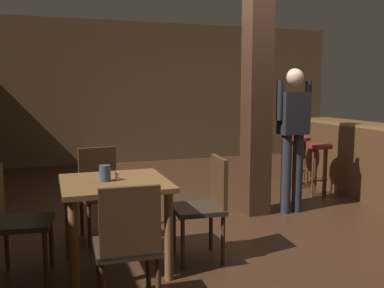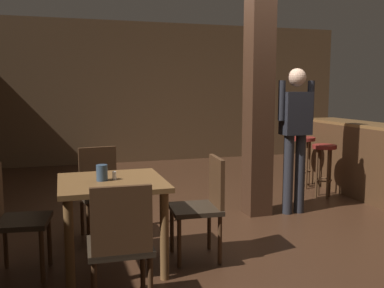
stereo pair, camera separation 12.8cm
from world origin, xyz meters
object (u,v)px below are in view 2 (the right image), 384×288
object	(u,v)px
chair_south	(121,242)
bar_stool_mid	(303,150)
dining_table	(112,197)
chair_west	(11,215)
chair_north	(101,187)
salt_shaker	(114,176)
napkin_cup	(102,173)
bar_stool_near	(324,159)
bar_counter	(359,159)
chair_east	(204,202)
standing_person	(295,130)

from	to	relation	value
chair_south	bar_stool_mid	size ratio (longest dim) A/B	1.16
dining_table	chair_west	size ratio (longest dim) A/B	0.96
chair_north	salt_shaker	bearing A→B (deg)	-86.54
napkin_cup	bar_stool_near	bearing A→B (deg)	25.50
chair_south	bar_counter	size ratio (longest dim) A/B	0.39
chair_north	chair_east	xyz separation A→B (m)	(0.81, -0.83, 0.00)
chair_west	bar_counter	size ratio (longest dim) A/B	0.39
chair_north	standing_person	xyz separation A→B (m)	(2.28, 0.16, 0.50)
salt_shaker	bar_stool_mid	bearing A→B (deg)	34.26
chair_east	bar_stool_mid	bearing A→B (deg)	42.83
dining_table	chair_west	distance (m)	0.79
napkin_cup	salt_shaker	world-z (taller)	napkin_cup
chair_east	bar_stool_mid	xyz separation A→B (m)	(2.30, 2.13, 0.06)
chair_south	bar_counter	distance (m)	4.24
dining_table	napkin_cup	world-z (taller)	napkin_cup
salt_shaker	chair_west	bearing A→B (deg)	177.17
dining_table	bar_stool_mid	xyz separation A→B (m)	(3.08, 2.09, -0.03)
chair_south	bar_counter	world-z (taller)	bar_counter
napkin_cup	standing_person	size ratio (longest dim) A/B	0.08
chair_north	chair_south	size ratio (longest dim) A/B	1.00
napkin_cup	bar_counter	world-z (taller)	bar_counter
chair_east	bar_stool_near	world-z (taller)	chair_east
chair_north	napkin_cup	world-z (taller)	chair_north
dining_table	chair_east	xyz separation A→B (m)	(0.78, -0.04, -0.10)
napkin_cup	chair_south	bearing A→B (deg)	-87.41
dining_table	chair_west	xyz separation A→B (m)	(-0.78, 0.04, -0.10)
bar_stool_near	chair_west	bearing A→B (deg)	-159.33
chair_east	standing_person	world-z (taller)	standing_person
chair_west	bar_counter	distance (m)	4.56
chair_east	bar_stool_mid	size ratio (longest dim) A/B	1.16
bar_counter	salt_shaker	bearing A→B (deg)	-157.90
chair_west	chair_south	bearing A→B (deg)	-48.78
chair_north	chair_west	distance (m)	1.06
standing_person	bar_stool_mid	xyz separation A→B (m)	(0.82, 1.14, -0.43)
standing_person	napkin_cup	bearing A→B (deg)	-157.95
napkin_cup	bar_stool_mid	world-z (taller)	napkin_cup
dining_table	salt_shaker	world-z (taller)	salt_shaker
bar_stool_mid	standing_person	bearing A→B (deg)	-125.82
chair_south	chair_west	bearing A→B (deg)	131.22
bar_stool_near	salt_shaker	bearing A→B (deg)	-153.83
chair_west	bar_stool_mid	distance (m)	4.37
napkin_cup	bar_counter	size ratio (longest dim) A/B	0.06
napkin_cup	bar_stool_near	world-z (taller)	napkin_cup
napkin_cup	bar_stool_mid	size ratio (longest dim) A/B	0.17
chair_west	bar_counter	bearing A→B (deg)	17.82
chair_south	bar_stool_mid	bearing A→B (deg)	42.80
dining_table	chair_east	world-z (taller)	chair_east
chair_south	salt_shaker	bearing A→B (deg)	85.51
napkin_cup	bar_stool_near	distance (m)	3.45
chair_south	napkin_cup	bearing A→B (deg)	92.59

